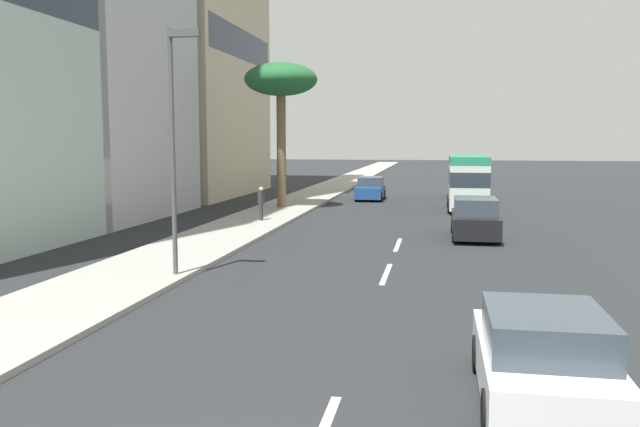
{
  "coord_description": "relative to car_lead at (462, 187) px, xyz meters",
  "views": [
    {
      "loc": [
        -5.65,
        -1.54,
        4.09
      ],
      "look_at": [
        15.99,
        2.41,
        1.62
      ],
      "focal_mm": 36.77,
      "sensor_mm": 36.0,
      "label": 1
    }
  ],
  "objects": [
    {
      "name": "palm_tree",
      "position": [
        -9.97,
        10.75,
        6.57
      ],
      "size": [
        4.23,
        4.23,
        8.39
      ],
      "color": "brown",
      "rests_on": "sidewalk_right"
    },
    {
      "name": "minibus_third",
      "position": [
        -8.56,
        -0.03,
        0.94
      ],
      "size": [
        6.02,
        2.28,
        3.17
      ],
      "color": "silver",
      "rests_on": "ground_plane"
    },
    {
      "name": "car_fourth",
      "position": [
        -37.19,
        -0.02,
        -0.07
      ],
      "size": [
        4.11,
        1.96,
        1.53
      ],
      "color": "white",
      "rests_on": "ground_plane"
    },
    {
      "name": "sidewalk_right",
      "position": [
        -10.3,
        10.64,
        -0.72
      ],
      "size": [
        162.0,
        3.64,
        0.15
      ],
      "primitive_type": "cube",
      "color": "#9E9B93",
      "rests_on": "ground_plane"
    },
    {
      "name": "pedestrian_near_lamp",
      "position": [
        -16.44,
        10.21,
        0.26
      ],
      "size": [
        0.36,
        0.28,
        1.65
      ],
      "rotation": [
        0.0,
        0.0,
        2.94
      ],
      "color": "#333338",
      "rests_on": "sidewalk_right"
    },
    {
      "name": "car_fifth",
      "position": [
        -2.72,
        6.24,
        -0.06
      ],
      "size": [
        4.03,
        1.83,
        1.56
      ],
      "rotation": [
        0.0,
        0.0,
        3.14
      ],
      "color": "#1E478C",
      "rests_on": "ground_plane"
    },
    {
      "name": "lane_stripe_far",
      "position": [
        -21.96,
        3.15,
        -0.79
      ],
      "size": [
        3.2,
        0.16,
        0.01
      ],
      "primitive_type": "cube",
      "color": "silver",
      "rests_on": "ground_plane"
    },
    {
      "name": "ground_plane",
      "position": [
        -10.3,
        3.15,
        -0.8
      ],
      "size": [
        198.0,
        198.0,
        0.0
      ],
      "primitive_type": "plane",
      "color": "#26282B"
    },
    {
      "name": "car_second",
      "position": [
        -19.58,
        0.1,
        0.01
      ],
      "size": [
        4.56,
        1.91,
        1.7
      ],
      "color": "black",
      "rests_on": "ground_plane"
    },
    {
      "name": "street_lamp",
      "position": [
        -29.51,
        9.11,
        3.7
      ],
      "size": [
        0.24,
        0.97,
        7.09
      ],
      "color": "#4C4C51",
      "rests_on": "sidewalk_right"
    },
    {
      "name": "lane_stripe_mid",
      "position": [
        -27.67,
        3.15,
        -0.79
      ],
      "size": [
        3.2,
        0.16,
        0.01
      ],
      "primitive_type": "cube",
      "color": "silver",
      "rests_on": "ground_plane"
    },
    {
      "name": "car_lead",
      "position": [
        0.0,
        0.0,
        0.0
      ],
      "size": [
        4.22,
        1.82,
        1.69
      ],
      "color": "#A51E1E",
      "rests_on": "ground_plane"
    }
  ]
}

